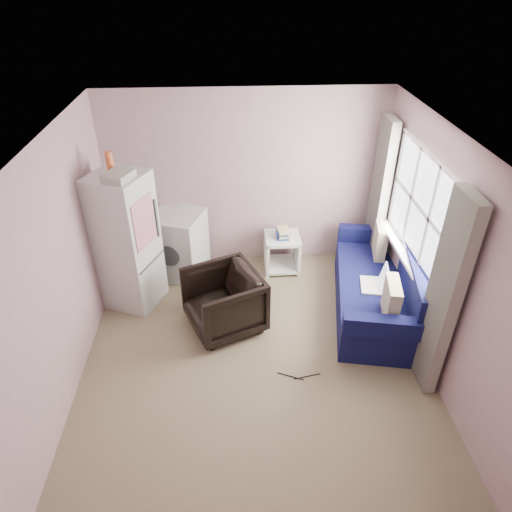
{
  "coord_description": "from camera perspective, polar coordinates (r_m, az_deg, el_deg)",
  "views": [
    {
      "loc": [
        -0.2,
        -3.68,
        3.81
      ],
      "look_at": [
        0.05,
        0.6,
        1.0
      ],
      "focal_mm": 32.0,
      "sensor_mm": 36.0,
      "label": 1
    }
  ],
  "objects": [
    {
      "name": "window_dressing",
      "position": [
        5.52,
        18.22,
        2.08
      ],
      "size": [
        0.17,
        2.62,
        2.18
      ],
      "color": "white",
      "rests_on": "ground"
    },
    {
      "name": "armchair",
      "position": [
        5.45,
        -4.08,
        -5.35
      ],
      "size": [
        1.02,
        1.05,
        0.84
      ],
      "primitive_type": "imported",
      "rotation": [
        0.0,
        0.0,
        -1.17
      ],
      "color": "black",
      "rests_on": "ground"
    },
    {
      "name": "room",
      "position": [
        4.5,
        0.06,
        -1.45
      ],
      "size": [
        3.84,
        4.24,
        2.54
      ],
      "color": "#7F7053",
      "rests_on": "ground"
    },
    {
      "name": "side_table",
      "position": [
        6.53,
        3.27,
        0.74
      ],
      "size": [
        0.49,
        0.49,
        0.66
      ],
      "rotation": [
        0.0,
        0.0,
        0.0
      ],
      "color": "silver",
      "rests_on": "ground"
    },
    {
      "name": "floor_cables",
      "position": [
        5.14,
        5.39,
        -14.74
      ],
      "size": [
        0.47,
        0.13,
        0.01
      ],
      "rotation": [
        0.0,
        0.0,
        -0.06
      ],
      "color": "black",
      "rests_on": "ground"
    },
    {
      "name": "washing_machine",
      "position": [
        6.45,
        -9.65,
        1.65
      ],
      "size": [
        0.83,
        0.83,
        0.93
      ],
      "rotation": [
        0.0,
        0.0,
        -0.33
      ],
      "color": "#B8B8B8",
      "rests_on": "ground"
    },
    {
      "name": "fridge",
      "position": [
        5.81,
        -15.79,
        1.77
      ],
      "size": [
        0.8,
        0.8,
        2.02
      ],
      "rotation": [
        0.0,
        0.0,
        -0.4
      ],
      "color": "#B8B8B8",
      "rests_on": "ground"
    },
    {
      "name": "sofa",
      "position": [
        5.94,
        15.46,
        -3.92
      ],
      "size": [
        1.32,
        2.23,
        0.93
      ],
      "rotation": [
        0.0,
        0.0,
        -0.19
      ],
      "color": "#0E1144",
      "rests_on": "ground"
    }
  ]
}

